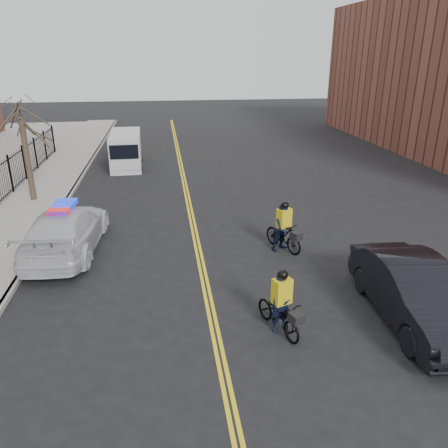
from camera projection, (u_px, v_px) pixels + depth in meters
name	position (u px, v px, depth m)	size (l,w,h in m)	color
ground	(207.00, 292.00, 13.51)	(120.00, 120.00, 0.00)	black
center_line_left	(188.00, 208.00, 20.88)	(0.10, 60.00, 0.01)	yellow
center_line_right	(191.00, 208.00, 20.90)	(0.10, 60.00, 0.01)	yellow
sidewalk	(25.00, 214.00, 19.88)	(3.00, 60.00, 0.15)	gray
curb	(59.00, 213.00, 20.08)	(0.20, 60.00, 0.15)	gray
street_tree	(23.00, 131.00, 20.45)	(3.20, 3.20, 4.80)	#32281D
police_cruiser	(66.00, 230.00, 16.06)	(2.68, 5.88, 1.83)	silver
dark_sedan	(415.00, 293.00, 11.83)	(1.80, 5.17, 1.71)	black
cargo_van	(126.00, 150.00, 28.27)	(2.12, 5.19, 2.15)	silver
cyclist_near	(281.00, 310.00, 11.44)	(1.24, 1.94, 1.80)	black
cyclist_far	(284.00, 231.00, 16.20)	(1.34, 1.92, 1.91)	black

